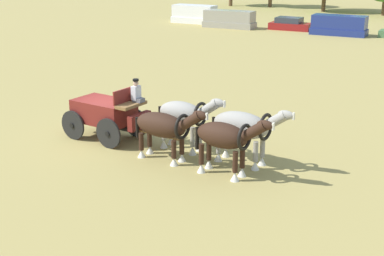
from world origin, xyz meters
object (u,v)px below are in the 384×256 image
at_px(parked_vehicle_a, 195,14).
at_px(parked_vehicle_c, 290,24).
at_px(draft_horse_rear_off, 164,127).
at_px(draft_horse_lead_near, 244,127).
at_px(parked_vehicle_b, 229,19).
at_px(draft_horse_lead_off, 226,138).
at_px(show_wagon, 107,113).
at_px(parked_vehicle_d, 339,25).
at_px(draft_horse_rear_near, 185,115).

relative_size(parked_vehicle_a, parked_vehicle_c, 1.18).
bearing_deg(draft_horse_rear_off, draft_horse_lead_near, 22.54).
distance_m(draft_horse_rear_off, parked_vehicle_c, 36.55).
bearing_deg(parked_vehicle_b, parked_vehicle_a, 162.69).
bearing_deg(parked_vehicle_b, draft_horse_lead_off, -63.93).
bearing_deg(parked_vehicle_a, show_wagon, -65.70).
xyz_separation_m(draft_horse_lead_near, parked_vehicle_d, (-5.96, 33.35, -0.54)).
bearing_deg(parked_vehicle_b, draft_horse_lead_near, -62.93).
relative_size(draft_horse_rear_off, parked_vehicle_d, 0.63).
distance_m(draft_horse_lead_near, parked_vehicle_c, 36.20).
relative_size(show_wagon, draft_horse_rear_near, 1.80).
bearing_deg(parked_vehicle_c, parked_vehicle_a, -179.22).
height_order(draft_horse_rear_near, parked_vehicle_a, draft_horse_rear_near).
height_order(draft_horse_rear_near, parked_vehicle_b, draft_horse_rear_near).
distance_m(draft_horse_lead_near, draft_horse_lead_off, 1.30).
xyz_separation_m(draft_horse_rear_near, draft_horse_lead_near, (2.58, -0.19, -0.00)).
xyz_separation_m(draft_horse_rear_near, parked_vehicle_a, (-19.03, 34.14, -0.50)).
distance_m(show_wagon, parked_vehicle_c, 35.05).
xyz_separation_m(show_wagon, parked_vehicle_d, (0.06, 33.56, -0.25)).
relative_size(draft_horse_rear_near, parked_vehicle_d, 0.60).
bearing_deg(draft_horse_rear_near, parked_vehicle_a, 119.13).
distance_m(draft_horse_lead_off, parked_vehicle_b, 37.99).
height_order(draft_horse_lead_near, parked_vehicle_a, draft_horse_lead_near).
xyz_separation_m(draft_horse_rear_off, draft_horse_lead_off, (2.60, -0.19, 0.07)).
relative_size(draft_horse_rear_off, parked_vehicle_b, 0.61).
bearing_deg(show_wagon, draft_horse_lead_near, 2.02).
height_order(draft_horse_rear_off, parked_vehicle_d, draft_horse_rear_off).
xyz_separation_m(show_wagon, parked_vehicle_b, (-10.76, 33.03, -0.29)).
bearing_deg(draft_horse_lead_near, draft_horse_rear_off, -157.46).
distance_m(draft_horse_rear_near, draft_horse_lead_near, 2.59).
bearing_deg(parked_vehicle_b, draft_horse_rear_off, -67.44).
relative_size(draft_horse_lead_off, parked_vehicle_d, 0.59).
bearing_deg(draft_horse_lead_off, show_wagon, 169.64).
distance_m(draft_horse_rear_near, parked_vehicle_b, 35.59).
bearing_deg(parked_vehicle_d, show_wagon, -90.10).
relative_size(draft_horse_lead_near, parked_vehicle_b, 0.61).
bearing_deg(draft_horse_rear_off, draft_horse_rear_near, 85.91).
height_order(draft_horse_lead_near, parked_vehicle_d, draft_horse_lead_near).
distance_m(parked_vehicle_a, parked_vehicle_c, 10.61).
bearing_deg(parked_vehicle_c, draft_horse_lead_near, -72.29).
distance_m(parked_vehicle_b, parked_vehicle_d, 10.83).
bearing_deg(draft_horse_lead_off, draft_horse_lead_near, 86.45).
distance_m(show_wagon, draft_horse_lead_off, 6.04).
bearing_deg(parked_vehicle_d, draft_horse_rear_off, -84.56).
bearing_deg(draft_horse_lead_off, draft_horse_rear_off, 175.88).
distance_m(show_wagon, draft_horse_lead_near, 6.02).
bearing_deg(show_wagon, draft_horse_lead_off, -10.36).
bearing_deg(parked_vehicle_a, draft_horse_lead_off, -58.86).
bearing_deg(draft_horse_rear_near, show_wagon, -173.38).
distance_m(draft_horse_lead_near, parked_vehicle_a, 40.57).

